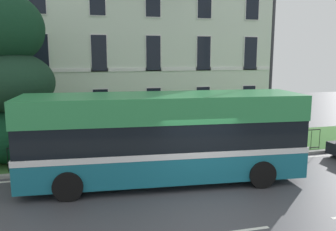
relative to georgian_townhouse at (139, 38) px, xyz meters
The scene contains 7 objects.
ground_plane 14.95m from the georgian_townhouse, 91.67° to the right, with size 60.00×56.00×0.18m.
georgian_townhouse is the anchor object (origin of this frame).
iron_verge_railing 11.46m from the georgian_townhouse, 90.00° to the right, with size 13.89×0.04×0.97m.
evergreen_tree 11.08m from the georgian_townhouse, 129.91° to the right, with size 3.97×3.97×7.14m.
single_decker_bus 13.08m from the georgian_townhouse, 95.94° to the right, with size 10.10×3.28×3.20m.
street_lamp_post 10.38m from the georgian_townhouse, 62.02° to the right, with size 0.36×0.24×7.76m.
litter_bin 11.05m from the georgian_townhouse, 85.26° to the right, with size 0.56×0.56×1.11m.
Camera 1 is at (-3.80, -9.57, 4.55)m, focal length 37.30 mm.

